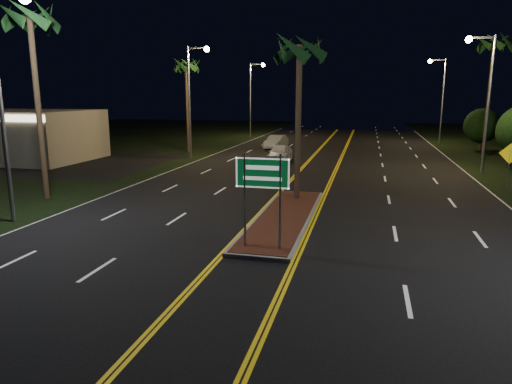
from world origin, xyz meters
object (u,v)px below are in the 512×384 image
(highway_sign, at_px, (262,182))
(commercial_building, at_px, (1,135))
(warning_sign, at_px, (510,160))
(streetlight_left_near, at_px, (6,83))
(streetlight_right_mid, at_px, (484,88))
(streetlight_left_mid, at_px, (193,89))
(shrub_far, at_px, (482,126))
(car_far, at_px, (276,141))
(streetlight_right_far, at_px, (440,91))
(car_near, at_px, (280,152))
(palm_left_near, at_px, (30,20))
(palm_left_far, at_px, (186,66))
(streetlight_left_far, at_px, (253,91))
(median_island, at_px, (284,217))
(palm_median, at_px, (300,50))
(palm_right_far, at_px, (494,45))

(highway_sign, xyz_separation_m, commercial_building, (-26.00, 17.19, -0.40))
(highway_sign, xyz_separation_m, warning_sign, (10.80, 12.59, -0.65))
(streetlight_left_near, height_order, streetlight_right_mid, same)
(streetlight_left_near, height_order, streetlight_left_mid, same)
(shrub_far, distance_m, car_far, 19.60)
(streetlight_right_far, distance_m, car_near, 23.34)
(palm_left_near, relative_size, palm_left_far, 1.11)
(streetlight_left_far, xyz_separation_m, palm_left_far, (-2.19, -16.00, 2.09))
(highway_sign, bearing_deg, palm_left_far, 116.92)
(shrub_far, height_order, car_near, shrub_far)
(commercial_building, height_order, palm_left_far, palm_left_far)
(highway_sign, height_order, palm_left_far, palm_left_far)
(streetlight_right_mid, distance_m, streetlight_right_far, 20.00)
(median_island, relative_size, streetlight_left_mid, 1.14)
(streetlight_right_mid, bearing_deg, streetlight_left_near, -139.70)
(highway_sign, relative_size, streetlight_left_mid, 0.36)
(streetlight_left_far, height_order, warning_sign, streetlight_left_far)
(streetlight_right_mid, relative_size, palm_left_far, 1.02)
(commercial_building, height_order, streetlight_right_mid, streetlight_right_mid)
(shrub_far, bearing_deg, streetlight_left_near, -127.34)
(streetlight_left_mid, bearing_deg, palm_left_near, -96.73)
(streetlight_left_near, height_order, palm_left_far, streetlight_left_near)
(median_island, xyz_separation_m, streetlight_left_near, (-10.61, -3.00, 5.57))
(palm_left_near, bearing_deg, streetlight_right_far, 55.79)
(highway_sign, bearing_deg, commercial_building, 146.52)
(car_near, bearing_deg, streetlight_left_far, 110.79)
(streetlight_left_mid, distance_m, palm_median, 17.25)
(palm_left_near, bearing_deg, shrub_far, 46.79)
(median_island, height_order, streetlight_right_mid, streetlight_right_mid)
(streetlight_left_far, distance_m, palm_median, 35.18)
(shrub_far, xyz_separation_m, warning_sign, (-3.00, -20.61, -0.58))
(palm_left_near, distance_m, car_near, 20.03)
(palm_median, bearing_deg, shrub_far, 61.58)
(median_island, distance_m, highway_sign, 4.80)
(streetlight_left_near, relative_size, palm_median, 1.08)
(streetlight_right_mid, bearing_deg, streetlight_left_far, 133.97)
(car_far, bearing_deg, palm_right_far, -1.48)
(streetlight_left_mid, xyz_separation_m, warning_sign, (21.41, -8.61, -3.90))
(streetlight_left_near, bearing_deg, palm_right_far, 48.00)
(palm_left_far, xyz_separation_m, palm_right_far, (25.60, 2.00, 1.40))
(warning_sign, bearing_deg, median_island, -118.00)
(warning_sign, bearing_deg, palm_right_far, 106.35)
(streetlight_right_far, relative_size, palm_left_near, 0.92)
(streetlight_left_mid, xyz_separation_m, palm_left_far, (-2.19, 4.00, 2.09))
(commercial_building, xyz_separation_m, streetlight_left_near, (15.39, -15.99, 3.65))
(commercial_building, xyz_separation_m, palm_median, (26.00, -9.49, 5.27))
(highway_sign, bearing_deg, palm_left_near, 157.40)
(streetlight_left_far, relative_size, streetlight_right_mid, 1.00)
(median_island, xyz_separation_m, palm_right_far, (12.80, 23.00, 9.06))
(highway_sign, xyz_separation_m, streetlight_left_mid, (-10.61, 21.20, 3.25))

